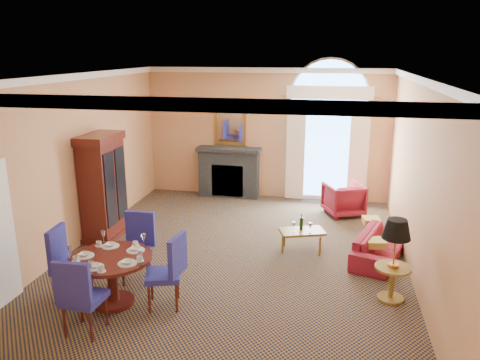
% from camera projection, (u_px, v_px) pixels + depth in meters
% --- Properties ---
extents(ground, '(7.50, 7.50, 0.00)m').
position_uv_depth(ground, '(235.00, 256.00, 8.44)').
color(ground, '#111737').
rests_on(ground, ground).
extents(room_envelope, '(6.04, 7.52, 3.45)m').
position_uv_depth(room_envelope, '(240.00, 113.00, 8.41)').
color(room_envelope, tan).
rests_on(room_envelope, ground).
extents(armoire, '(0.59, 1.05, 2.07)m').
position_uv_depth(armoire, '(103.00, 188.00, 9.12)').
color(armoire, '#40130E').
rests_on(armoire, ground).
extents(dining_table, '(1.18, 1.18, 0.94)m').
position_uv_depth(dining_table, '(112.00, 268.00, 6.73)').
color(dining_table, '#40130E').
rests_on(dining_table, ground).
extents(dining_chair_north, '(0.62, 0.62, 1.09)m').
position_uv_depth(dining_chair_north, '(138.00, 241.00, 7.53)').
color(dining_chair_north, navy).
rests_on(dining_chair_north, ground).
extents(dining_chair_south, '(0.51, 0.52, 1.09)m').
position_uv_depth(dining_chair_south, '(79.00, 293.00, 5.93)').
color(dining_chair_south, navy).
rests_on(dining_chair_south, ground).
extents(dining_chair_east, '(0.60, 0.60, 1.09)m').
position_uv_depth(dining_chair_east, '(170.00, 267.00, 6.64)').
color(dining_chair_east, navy).
rests_on(dining_chair_east, ground).
extents(dining_chair_west, '(0.54, 0.52, 1.09)m').
position_uv_depth(dining_chair_west, '(65.00, 258.00, 6.92)').
color(dining_chair_west, navy).
rests_on(dining_chair_west, ground).
extents(sofa, '(1.14, 1.80, 0.49)m').
position_uv_depth(sofa, '(380.00, 246.00, 8.30)').
color(sofa, maroon).
rests_on(sofa, ground).
extents(armchair, '(1.04, 1.05, 0.73)m').
position_uv_depth(armchair, '(343.00, 199.00, 10.51)').
color(armchair, maroon).
rests_on(armchair, ground).
extents(coffee_table, '(0.90, 0.69, 0.71)m').
position_uv_depth(coffee_table, '(302.00, 232.00, 8.58)').
color(coffee_table, olive).
rests_on(coffee_table, ground).
extents(side_table, '(0.53, 0.53, 1.24)m').
position_uv_depth(side_table, '(395.00, 249.00, 6.78)').
color(side_table, olive).
rests_on(side_table, ground).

